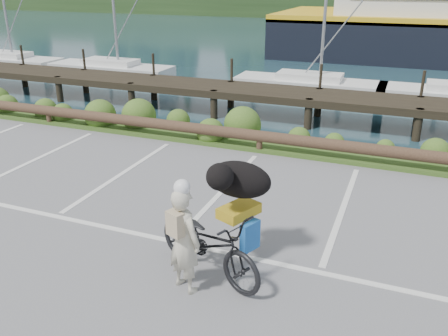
# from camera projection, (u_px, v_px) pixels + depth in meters

# --- Properties ---
(ground) EXTENTS (72.00, 72.00, 0.00)m
(ground) POSITION_uv_depth(u_px,v_px,m) (184.00, 231.00, 8.77)
(ground) COLOR slate
(harbor_backdrop) EXTENTS (170.00, 160.00, 30.00)m
(harbor_backdrop) POSITION_uv_depth(u_px,v_px,m) (400.00, 6.00, 76.25)
(harbor_backdrop) COLOR #19333D
(harbor_backdrop) RESTS_ON ground
(vegetation_strip) EXTENTS (34.00, 1.60, 0.10)m
(vegetation_strip) POSITION_uv_depth(u_px,v_px,m) (267.00, 142.00, 13.32)
(vegetation_strip) COLOR #3D5B21
(vegetation_strip) RESTS_ON ground
(log_rail) EXTENTS (32.00, 0.30, 0.60)m
(log_rail) POSITION_uv_depth(u_px,v_px,m) (259.00, 152.00, 12.74)
(log_rail) COLOR #443021
(log_rail) RESTS_ON ground
(bicycle) EXTENTS (2.25, 1.51, 1.12)m
(bicycle) POSITION_uv_depth(u_px,v_px,m) (209.00, 243.00, 7.31)
(bicycle) COLOR black
(bicycle) RESTS_ON ground
(cyclist) EXTENTS (0.71, 0.60, 1.65)m
(cyclist) POSITION_uv_depth(u_px,v_px,m) (184.00, 240.00, 6.88)
(cyclist) COLOR beige
(cyclist) RESTS_ON ground
(dog) EXTENTS (0.87, 1.15, 0.60)m
(dog) POSITION_uv_depth(u_px,v_px,m) (239.00, 180.00, 7.44)
(dog) COLOR black
(dog) RESTS_ON bicycle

